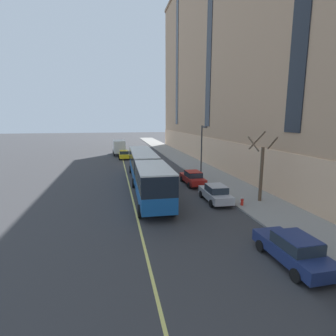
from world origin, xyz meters
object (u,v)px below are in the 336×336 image
parked_car_red_2 (193,178)px  parked_car_silver_3 (215,193)px  taxi_cab (124,155)px  city_bus (146,169)px  parked_car_navy_0 (293,249)px  street_lamp (202,146)px  box_truck (119,147)px  street_tree_mid_block (261,168)px  fire_hydrant (242,201)px

parked_car_red_2 → parked_car_silver_3: bearing=-88.8°
taxi_cab → parked_car_red_2: bearing=-72.6°
city_bus → parked_car_navy_0: size_ratio=4.40×
parked_car_red_2 → street_lamp: street_lamp is taller
parked_car_red_2 → street_lamp: 4.54m
parked_car_red_2 → box_truck: (-7.52, 26.79, 0.96)m
parked_car_red_2 → taxi_cab: 22.52m
street_lamp → street_tree_mid_block: bearing=-78.4°
taxi_cab → city_bus: bearing=-86.2°
box_truck → parked_car_navy_0: bearing=-80.0°
city_bus → parked_car_red_2: (5.31, 0.30, -1.26)m
street_tree_mid_block → parked_car_navy_0: bearing=-111.6°
parked_car_red_2 → street_lamp: size_ratio=0.76×
taxi_cab → parked_car_navy_0: bearing=-79.8°
parked_car_navy_0 → street_lamp: street_lamp is taller
box_truck → street_tree_mid_block: 35.98m
parked_car_red_2 → box_truck: 27.84m
parked_car_navy_0 → street_tree_mid_block: 10.48m
street_lamp → box_truck: bearing=111.2°
taxi_cab → fire_hydrant: size_ratio=6.61×
parked_car_silver_3 → street_tree_mid_block: (3.76, -0.87, 2.31)m
parked_car_red_2 → taxi_cab: same height
taxi_cab → street_lamp: size_ratio=0.75×
city_bus → parked_car_silver_3: 8.30m
city_bus → box_truck: bearing=94.7°
taxi_cab → street_tree_mid_block: 30.78m
street_lamp → city_bus: bearing=-159.0°
city_bus → parked_car_silver_3: size_ratio=4.50×
city_bus → parked_car_navy_0: bearing=-71.8°
parked_car_navy_0 → parked_car_red_2: bearing=90.5°
parked_car_silver_3 → fire_hydrant: 2.44m
street_lamp → fire_hydrant: 11.26m
parked_car_navy_0 → parked_car_red_2: same height
street_lamp → parked_car_red_2: bearing=-127.4°
parked_car_red_2 → parked_car_silver_3: size_ratio=1.06×
parked_car_navy_0 → taxi_cab: (-6.88, 38.30, -0.00)m
city_bus → fire_hydrant: bearing=-48.0°
parked_car_navy_0 → street_tree_mid_block: (3.76, 9.50, 2.31)m
city_bus → street_lamp: 7.98m
parked_car_red_2 → street_lamp: bearing=52.6°
street_tree_mid_block → street_lamp: 10.03m
street_tree_mid_block → city_bus: bearing=142.7°
city_bus → box_truck: size_ratio=2.85×
city_bus → street_tree_mid_block: size_ratio=3.39×
city_bus → street_lamp: (7.20, 2.77, 2.04)m
city_bus → parked_car_red_2: size_ratio=4.26×
parked_car_navy_0 → street_tree_mid_block: size_ratio=0.77×
city_bus → taxi_cab: 21.87m
parked_car_silver_3 → box_truck: box_truck is taller
city_bus → parked_car_red_2: bearing=3.2°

